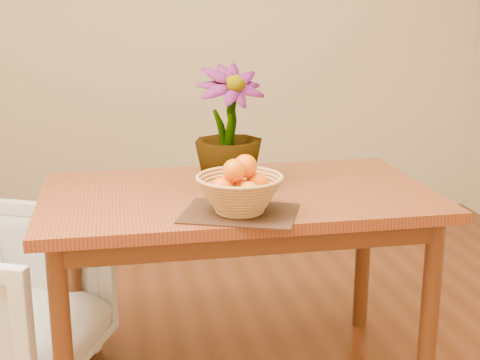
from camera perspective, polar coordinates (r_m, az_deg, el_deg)
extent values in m
cube|color=beige|center=(4.25, -5.17, 14.11)|extent=(4.00, 0.02, 2.70)
cube|color=brown|center=(2.42, -0.21, -1.38)|extent=(1.40, 0.80, 0.04)
cube|color=#492511|center=(2.44, -0.21, -2.73)|extent=(1.28, 0.68, 0.08)
cylinder|color=#492511|center=(2.24, -14.90, -13.75)|extent=(0.06, 0.06, 0.71)
cylinder|color=#492511|center=(2.46, 15.86, -11.06)|extent=(0.06, 0.06, 0.71)
cylinder|color=#492511|center=(2.82, -14.05, -7.53)|extent=(0.06, 0.06, 0.71)
cylinder|color=#492511|center=(3.00, 10.46, -5.92)|extent=(0.06, 0.06, 0.71)
cube|color=#311D12|center=(2.15, -0.03, -2.85)|extent=(0.43, 0.38, 0.01)
cylinder|color=#B07A49|center=(2.15, -0.03, -2.68)|extent=(0.14, 0.14, 0.01)
sphere|color=#FE6904|center=(2.13, -0.03, -0.74)|extent=(0.06, 0.06, 0.06)
sphere|color=#FE6904|center=(2.16, 1.45, -0.35)|extent=(0.08, 0.08, 0.08)
sphere|color=#FE6904|center=(2.18, -0.83, -0.26)|extent=(0.07, 0.07, 0.07)
sphere|color=#FE6904|center=(2.10, -1.54, -0.79)|extent=(0.08, 0.08, 0.08)
sphere|color=#FE6904|center=(2.07, 0.81, -1.07)|extent=(0.07, 0.07, 0.07)
sphere|color=#FE6904|center=(2.13, 0.45, 1.19)|extent=(0.08, 0.08, 0.08)
sphere|color=#FE6904|center=(2.09, -0.51, 0.82)|extent=(0.07, 0.07, 0.07)
imported|color=#234F16|center=(2.40, -0.96, 4.44)|extent=(0.30, 0.30, 0.45)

